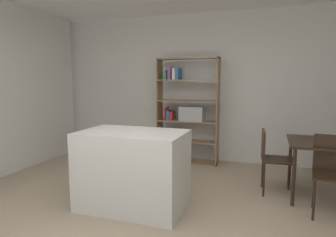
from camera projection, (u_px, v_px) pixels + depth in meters
ground_plane at (146, 229)px, 3.09m from camera, size 9.80×9.80×0.00m
back_partition at (206, 88)px, 5.65m from camera, size 7.12×0.06×2.78m
kitchen_island at (133, 170)px, 3.57m from camera, size 1.25×0.77×0.93m
open_bookshelf at (185, 111)px, 5.51m from camera, size 1.14×0.31×1.94m
dining_table at (326, 149)px, 3.80m from camera, size 0.91×0.87×0.75m
dining_chair_near at (334, 167)px, 3.38m from camera, size 0.48×0.47×0.91m
dining_chair_island_side at (271, 155)px, 4.02m from camera, size 0.45×0.44×0.86m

